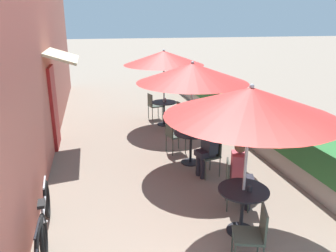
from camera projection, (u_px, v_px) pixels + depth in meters
name	position (u px, v px, depth m)	size (l,w,h in m)	color
cafe_facade_wall	(46.00, 64.00, 8.65)	(0.98, 15.03, 4.20)	#C66B5B
planter_hedge	(229.00, 108.00, 10.31)	(0.60, 14.03, 1.01)	gray
patio_table_near	(243.00, 201.00, 5.02)	(0.78, 0.78, 0.74)	black
patio_umbrella_near	(251.00, 102.00, 4.54)	(2.44, 2.44, 2.36)	#B7B7BC
cafe_chair_near_left	(254.00, 232.00, 4.33)	(0.51, 0.51, 0.87)	#384238
cafe_chair_near_right	(234.00, 180.00, 5.73)	(0.51, 0.51, 0.87)	#384238
seated_patron_near_right	(241.00, 172.00, 5.66)	(0.48, 0.43, 1.25)	#23232D
coffee_cup_near	(249.00, 188.00, 4.90)	(0.07, 0.07, 0.09)	#232328
patio_table_mid	(191.00, 141.00, 7.52)	(0.78, 0.78, 0.74)	black
patio_umbrella_mid	(192.00, 73.00, 7.04)	(2.44, 2.44, 2.36)	#B7B7BC
cafe_chair_mid_left	(211.00, 152.00, 6.94)	(0.48, 0.48, 0.87)	#384238
seated_patron_mid_left	(207.00, 146.00, 6.84)	(0.46, 0.41, 1.25)	#23232D
cafe_chair_mid_right	(173.00, 133.00, 8.11)	(0.48, 0.48, 0.87)	#384238
patio_table_far	(164.00, 108.00, 10.33)	(0.78, 0.78, 0.74)	black
patio_umbrella_far	(164.00, 58.00, 9.84)	(2.44, 2.44, 2.36)	#B7B7BC
cafe_chair_far_left	(176.00, 114.00, 9.73)	(0.47, 0.47, 0.87)	#384238
cafe_chair_far_right	(153.00, 104.00, 10.93)	(0.47, 0.47, 0.87)	#384238
coffee_cup_far	(165.00, 100.00, 10.38)	(0.07, 0.07, 0.09)	#B73D3D
bicycle_second	(45.00, 215.00, 5.02)	(0.18, 1.68, 0.72)	black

